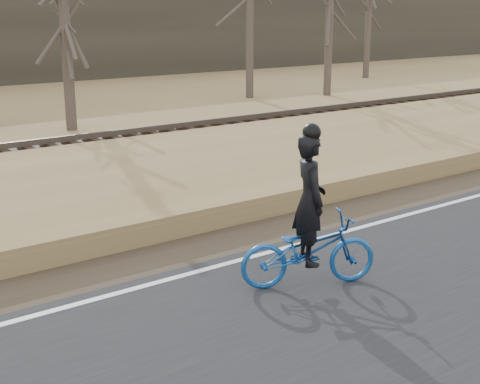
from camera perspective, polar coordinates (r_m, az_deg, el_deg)
ground at (r=13.16m, az=13.85°, el=-2.63°), size 120.00×120.00×0.00m
edge_line at (r=13.26m, az=13.21°, el=-2.16°), size 120.00×0.12×0.01m
shoulder at (r=13.91m, az=10.08°, el=-1.35°), size 120.00×1.60×0.04m
embankment at (r=15.98m, az=2.32°, el=1.82°), size 120.00×5.00×0.44m
ballast at (r=19.02m, az=-4.88°, el=4.00°), size 120.00×3.00×0.45m
railroad at (r=18.96m, az=-4.90°, el=4.90°), size 120.00×2.40×0.29m
cyclist at (r=9.68m, az=5.89°, el=-3.71°), size 2.12×1.47×2.39m
bare_tree_near_left at (r=23.02m, az=-14.63°, el=12.51°), size 0.36×0.36×5.99m
bare_tree_right at (r=31.81m, az=7.66°, el=15.04°), size 0.36×0.36×7.65m
bare_tree_far_right at (r=40.34m, az=10.91°, el=14.36°), size 0.36×0.36×6.80m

